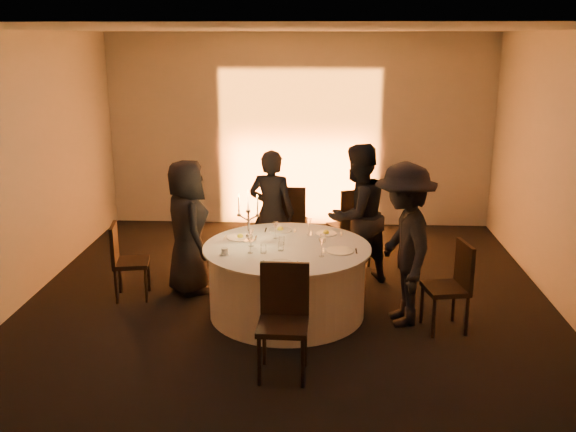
# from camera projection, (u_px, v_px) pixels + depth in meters

# --- Properties ---
(floor) EXTENTS (7.00, 7.00, 0.00)m
(floor) POSITION_uv_depth(u_px,v_px,m) (287.00, 313.00, 7.05)
(floor) COLOR black
(floor) RESTS_ON ground
(ceiling) EXTENTS (7.00, 7.00, 0.00)m
(ceiling) POSITION_uv_depth(u_px,v_px,m) (287.00, 29.00, 6.24)
(ceiling) COLOR silver
(ceiling) RESTS_ON wall_back
(wall_back) EXTENTS (7.00, 0.00, 7.00)m
(wall_back) POSITION_uv_depth(u_px,v_px,m) (300.00, 131.00, 10.01)
(wall_back) COLOR beige
(wall_back) RESTS_ON floor
(wall_front) EXTENTS (7.00, 0.00, 7.00)m
(wall_front) POSITION_uv_depth(u_px,v_px,m) (249.00, 327.00, 3.28)
(wall_front) COLOR beige
(wall_front) RESTS_ON floor
(wall_left) EXTENTS (0.00, 7.00, 7.00)m
(wall_left) POSITION_uv_depth(u_px,v_px,m) (5.00, 176.00, 6.80)
(wall_left) COLOR beige
(wall_left) RESTS_ON floor
(uplighter_fixture) EXTENTS (0.25, 0.12, 0.10)m
(uplighter_fixture) POSITION_uv_depth(u_px,v_px,m) (298.00, 225.00, 10.12)
(uplighter_fixture) COLOR black
(uplighter_fixture) RESTS_ON floor
(banquet_table) EXTENTS (1.80, 1.80, 0.77)m
(banquet_table) POSITION_uv_depth(u_px,v_px,m) (287.00, 280.00, 6.95)
(banquet_table) COLOR black
(banquet_table) RESTS_ON floor
(chair_left) EXTENTS (0.45, 0.45, 0.89)m
(chair_left) POSITION_uv_depth(u_px,v_px,m) (124.00, 257.00, 7.33)
(chair_left) COLOR black
(chair_left) RESTS_ON floor
(chair_back_left) EXTENTS (0.47, 0.47, 1.05)m
(chair_back_left) POSITION_uv_depth(u_px,v_px,m) (289.00, 218.00, 8.54)
(chair_back_left) COLOR black
(chair_back_left) RESTS_ON floor
(chair_back_right) EXTENTS (0.62, 0.62, 1.07)m
(chair_back_right) POSITION_uv_depth(u_px,v_px,m) (353.00, 222.00, 8.32)
(chair_back_right) COLOR black
(chair_back_right) RESTS_ON floor
(chair_right) EXTENTS (0.48, 0.48, 0.93)m
(chair_right) POSITION_uv_depth(u_px,v_px,m) (453.00, 281.00, 6.53)
(chair_right) COLOR black
(chair_right) RESTS_ON floor
(chair_front) EXTENTS (0.45, 0.45, 1.00)m
(chair_front) POSITION_uv_depth(u_px,v_px,m) (284.00, 313.00, 5.68)
(chair_front) COLOR black
(chair_front) RESTS_ON floor
(guest_left) EXTENTS (0.79, 0.92, 1.59)m
(guest_left) POSITION_uv_depth(u_px,v_px,m) (188.00, 227.00, 7.45)
(guest_left) COLOR black
(guest_left) RESTS_ON floor
(guest_back_left) EXTENTS (0.65, 0.49, 1.59)m
(guest_back_left) POSITION_uv_depth(u_px,v_px,m) (272.00, 212.00, 8.06)
(guest_back_left) COLOR black
(guest_back_left) RESTS_ON floor
(guest_back_right) EXTENTS (1.07, 1.05, 1.73)m
(guest_back_right) POSITION_uv_depth(u_px,v_px,m) (357.00, 216.00, 7.65)
(guest_back_right) COLOR black
(guest_back_right) RESTS_ON floor
(guest_right) EXTENTS (0.78, 1.18, 1.72)m
(guest_right) POSITION_uv_depth(u_px,v_px,m) (404.00, 245.00, 6.61)
(guest_right) COLOR black
(guest_right) RESTS_ON floor
(plate_left) EXTENTS (0.36, 0.29, 0.08)m
(plate_left) POSITION_uv_depth(u_px,v_px,m) (240.00, 237.00, 7.11)
(plate_left) COLOR white
(plate_left) RESTS_ON banquet_table
(plate_back_left) EXTENTS (0.35, 0.27, 0.08)m
(plate_back_left) POSITION_uv_depth(u_px,v_px,m) (280.00, 229.00, 7.38)
(plate_back_left) COLOR white
(plate_back_left) RESTS_ON banquet_table
(plate_back_right) EXTENTS (0.35, 0.24, 0.08)m
(plate_back_right) POSITION_uv_depth(u_px,v_px,m) (326.00, 233.00, 7.26)
(plate_back_right) COLOR white
(plate_back_right) RESTS_ON banquet_table
(plate_right) EXTENTS (0.36, 0.30, 0.01)m
(plate_right) POSITION_uv_depth(u_px,v_px,m) (340.00, 251.00, 6.68)
(plate_right) COLOR white
(plate_right) RESTS_ON banquet_table
(plate_front) EXTENTS (0.36, 0.27, 0.01)m
(plate_front) POSITION_uv_depth(u_px,v_px,m) (280.00, 264.00, 6.29)
(plate_front) COLOR white
(plate_front) RESTS_ON banquet_table
(coffee_cup) EXTENTS (0.11, 0.11, 0.07)m
(coffee_cup) POSITION_uv_depth(u_px,v_px,m) (225.00, 252.00, 6.59)
(coffee_cup) COLOR white
(coffee_cup) RESTS_ON banquet_table
(candelabra) EXTENTS (0.25, 0.12, 0.58)m
(candelabra) POSITION_uv_depth(u_px,v_px,m) (248.00, 224.00, 6.94)
(candelabra) COLOR white
(candelabra) RESTS_ON banquet_table
(wine_glass_a) EXTENTS (0.07, 0.07, 0.19)m
(wine_glass_a) POSITION_uv_depth(u_px,v_px,m) (250.00, 240.00, 6.59)
(wine_glass_a) COLOR white
(wine_glass_a) RESTS_ON banquet_table
(wine_glass_b) EXTENTS (0.07, 0.07, 0.19)m
(wine_glass_b) POSITION_uv_depth(u_px,v_px,m) (309.00, 223.00, 7.19)
(wine_glass_b) COLOR white
(wine_glass_b) RESTS_ON banquet_table
(wine_glass_c) EXTENTS (0.07, 0.07, 0.19)m
(wine_glass_c) POSITION_uv_depth(u_px,v_px,m) (322.00, 244.00, 6.49)
(wine_glass_c) COLOR white
(wine_glass_c) RESTS_ON banquet_table
(wine_glass_d) EXTENTS (0.07, 0.07, 0.19)m
(wine_glass_d) POSITION_uv_depth(u_px,v_px,m) (276.00, 227.00, 7.07)
(wine_glass_d) COLOR white
(wine_glass_d) RESTS_ON banquet_table
(wine_glass_e) EXTENTS (0.07, 0.07, 0.19)m
(wine_glass_e) POSITION_uv_depth(u_px,v_px,m) (251.00, 234.00, 6.81)
(wine_glass_e) COLOR white
(wine_glass_e) RESTS_ON banquet_table
(tumbler_a) EXTENTS (0.07, 0.07, 0.09)m
(tumbler_a) POSITION_uv_depth(u_px,v_px,m) (263.00, 249.00, 6.62)
(tumbler_a) COLOR white
(tumbler_a) RESTS_ON banquet_table
(tumbler_b) EXTENTS (0.07, 0.07, 0.09)m
(tumbler_b) POSITION_uv_depth(u_px,v_px,m) (282.00, 241.00, 6.88)
(tumbler_b) COLOR white
(tumbler_b) RESTS_ON banquet_table
(tumbler_c) EXTENTS (0.07, 0.07, 0.09)m
(tumbler_c) POSITION_uv_depth(u_px,v_px,m) (281.00, 246.00, 6.70)
(tumbler_c) COLOR white
(tumbler_c) RESTS_ON banquet_table
(tumbler_d) EXTENTS (0.07, 0.07, 0.09)m
(tumbler_d) POSITION_uv_depth(u_px,v_px,m) (323.00, 238.00, 6.97)
(tumbler_d) COLOR white
(tumbler_d) RESTS_ON banquet_table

